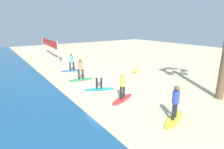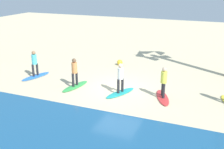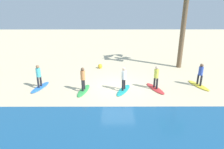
{
  "view_description": "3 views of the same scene",
  "coord_description": "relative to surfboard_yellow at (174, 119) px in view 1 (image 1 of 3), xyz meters",
  "views": [
    {
      "loc": [
        -10.79,
        6.73,
        4.47
      ],
      "look_at": [
        -0.96,
        -0.04,
        1.13
      ],
      "focal_mm": 29.46,
      "sensor_mm": 36.0,
      "label": 1
    },
    {
      "loc": [
        -5.12,
        13.62,
        5.93
      ],
      "look_at": [
        0.04,
        0.86,
        1.14
      ],
      "focal_mm": 43.69,
      "sensor_mm": 36.0,
      "label": 2
    },
    {
      "loc": [
        0.48,
        13.7,
        6.06
      ],
      "look_at": [
        0.44,
        -0.1,
        0.94
      ],
      "focal_mm": 32.78,
      "sensor_mm": 36.0,
      "label": 3
    }
  ],
  "objects": [
    {
      "name": "surfboard_yellow",
      "position": [
        0.0,
        0.0,
        0.0
      ],
      "size": [
        1.24,
        2.16,
        0.09
      ],
      "primitive_type": "ellipsoid",
      "rotation": [
        0.0,
        0.0,
        1.92
      ],
      "color": "yellow",
      "rests_on": "ground"
    },
    {
      "name": "surfer_blue",
      "position": [
        11.62,
        0.3,
        0.99
      ],
      "size": [
        0.32,
        0.45,
        1.64
      ],
      "color": "#232328",
      "rests_on": "surfboard_blue"
    },
    {
      "name": "surfboard_red",
      "position": [
        3.32,
        0.54,
        0.0
      ],
      "size": [
        1.29,
        2.16,
        0.09
      ],
      "primitive_type": "ellipsoid",
      "rotation": [
        0.0,
        0.0,
        1.95
      ],
      "color": "red",
      "rests_on": "ground"
    },
    {
      "name": "ground_plane",
      "position": [
        5.97,
        0.17,
        -0.04
      ],
      "size": [
        60.0,
        60.0,
        0.0
      ],
      "primitive_type": "plane",
      "color": "beige"
    },
    {
      "name": "volleyball_net",
      "position": [
        20.9,
        -0.36,
        1.74
      ],
      "size": [
        9.07,
        0.77,
        2.5
      ],
      "color": "silver",
      "rests_on": "ground"
    },
    {
      "name": "surfboard_blue",
      "position": [
        11.62,
        0.3,
        0.0
      ],
      "size": [
        1.09,
        2.17,
        0.09
      ],
      "primitive_type": "ellipsoid",
      "rotation": [
        0.0,
        0.0,
        1.31
      ],
      "color": "blue",
      "rests_on": "ground"
    },
    {
      "name": "beach_ball",
      "position": [
        7.5,
        -4.16,
        0.16
      ],
      "size": [
        0.41,
        0.41,
        0.41
      ],
      "primitive_type": "sphere",
      "color": "yellow",
      "rests_on": "ground"
    },
    {
      "name": "surfer_yellow",
      "position": [
        0.0,
        0.0,
        0.99
      ],
      "size": [
        0.32,
        0.44,
        1.64
      ],
      "color": "#232328",
      "rests_on": "surfboard_yellow"
    },
    {
      "name": "surfer_green",
      "position": [
        8.4,
        0.87,
        0.99
      ],
      "size": [
        0.32,
        0.45,
        1.64
      ],
      "color": "#232328",
      "rests_on": "surfboard_green"
    },
    {
      "name": "surfboard_green",
      "position": [
        8.4,
        0.87,
        0.0
      ],
      "size": [
        0.96,
        2.17,
        0.09
      ],
      "primitive_type": "ellipsoid",
      "rotation": [
        0.0,
        0.0,
        1.37
      ],
      "color": "green",
      "rests_on": "ground"
    },
    {
      "name": "surfer_teal",
      "position": [
        5.61,
        0.81,
        0.99
      ],
      "size": [
        0.32,
        0.43,
        1.64
      ],
      "color": "#232328",
      "rests_on": "surfboard_teal"
    },
    {
      "name": "surfboard_teal",
      "position": [
        5.61,
        0.81,
        0.0
      ],
      "size": [
        1.36,
        2.15,
        0.09
      ],
      "primitive_type": "ellipsoid",
      "rotation": [
        0.0,
        0.0,
        1.16
      ],
      "color": "teal",
      "rests_on": "ground"
    },
    {
      "name": "surfer_red",
      "position": [
        3.32,
        0.54,
        0.99
      ],
      "size": [
        0.32,
        0.44,
        1.64
      ],
      "color": "#232328",
      "rests_on": "surfboard_red"
    }
  ]
}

